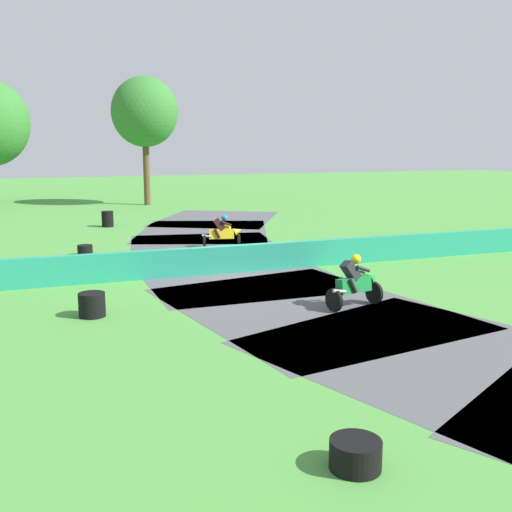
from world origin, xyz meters
name	(u,v)px	position (x,y,z in m)	size (l,w,h in m)	color
ground_plane	(233,272)	(0.00, 0.00, 0.00)	(120.00, 120.00, 0.00)	#4C933D
track_asphalt	(278,268)	(1.63, 0.02, 0.00)	(11.67, 37.69, 0.01)	#515156
safety_barrier	(368,249)	(5.14, 0.07, 0.45)	(0.30, 24.65, 0.90)	#239375
motorcycle_lead_yellow	(223,232)	(1.03, 4.56, 0.65)	(1.71, 1.03, 1.43)	black
motorcycle_chase_green	(356,282)	(1.76, -5.20, 0.66)	(1.68, 1.01, 1.42)	black
tire_stack_near	(108,219)	(-2.73, 12.68, 0.40)	(0.59, 0.59, 0.80)	black
tire_stack_mid_a	(85,250)	(-4.41, 4.79, 0.20)	(0.57, 0.57, 0.40)	black
tire_stack_mid_b	(92,305)	(-4.85, -3.84, 0.30)	(0.66, 0.66, 0.60)	black
tire_stack_far	(355,454)	(-2.17, -12.39, 0.20)	(0.70, 0.70, 0.40)	black
tree_far_left	(145,112)	(1.07, 23.11, 6.24)	(4.46, 4.46, 8.62)	brown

